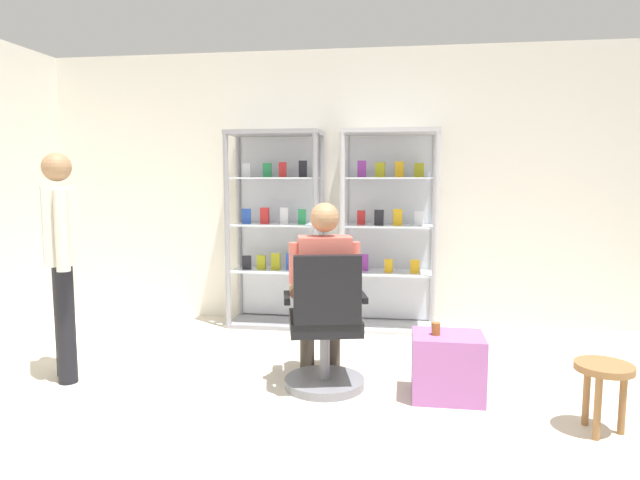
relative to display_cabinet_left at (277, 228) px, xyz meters
name	(u,v)px	position (x,y,z in m)	size (l,w,h in m)	color
ground_plane	(263,470)	(0.55, -2.76, -0.96)	(7.20, 7.20, 0.00)	beige
back_wall	(335,188)	(0.55, 0.24, 0.39)	(6.00, 0.10, 2.70)	silver
display_cabinet_left	(277,228)	(0.00, 0.00, 0.00)	(0.90, 0.45, 1.90)	gray
display_cabinet_right	(389,229)	(1.10, 0.00, 0.00)	(0.90, 0.45, 1.90)	#B7B7BC
office_chair	(325,334)	(0.72, -1.67, -0.57)	(0.61, 0.58, 0.96)	slate
seated_shopkeeper	(323,284)	(0.68, -1.51, -0.25)	(0.55, 0.61, 1.29)	#3F382D
storage_crate	(447,366)	(1.54, -1.69, -0.75)	(0.46, 0.37, 0.43)	#9E599E
tea_glass	(436,329)	(1.45, -1.71, -0.49)	(0.06, 0.06, 0.08)	brown
standing_customer	(61,252)	(-1.17, -1.73, -0.03)	(0.39, 0.44, 1.63)	black
wooden_stool	(603,378)	(2.37, -2.08, -0.63)	(0.32, 0.32, 0.41)	olive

